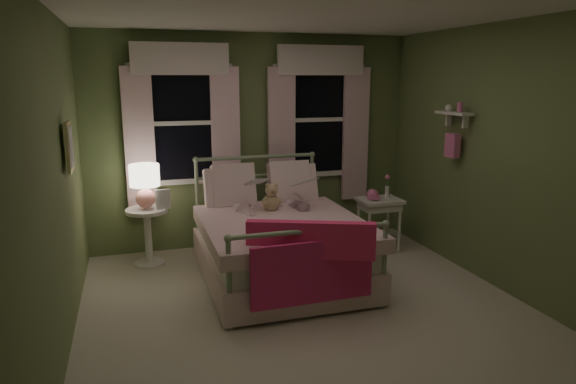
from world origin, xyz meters
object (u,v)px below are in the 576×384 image
object	(u,v)px
bed	(278,242)
nightstand_left	(148,229)
child_right	(292,184)
nightstand_right	(379,207)
teddy_bear	(271,199)
child_left	(242,184)
table_lamp	(145,182)

from	to	relation	value
bed	nightstand_left	bearing A→B (deg)	148.46
child_right	nightstand_right	bearing A→B (deg)	176.05
teddy_bear	nightstand_right	world-z (taller)	teddy_bear
bed	teddy_bear	distance (m)	0.49
child_left	bed	bearing A→B (deg)	121.33
nightstand_left	nightstand_right	bearing A→B (deg)	-7.01
child_right	table_lamp	distance (m)	1.62
table_lamp	nightstand_right	size ratio (longest dim) A/B	0.76
child_left	nightstand_right	world-z (taller)	child_left
child_right	nightstand_right	xyz separation A→B (m)	(1.12, 0.04, -0.36)
bed	child_right	world-z (taller)	child_right
child_right	nightstand_left	world-z (taller)	child_right
teddy_bear	nightstand_right	xyz separation A→B (m)	(1.40, 0.20, -0.24)
bed	child_left	world-z (taller)	child_left
child_left	table_lamp	world-z (taller)	child_left
table_lamp	bed	bearing A→B (deg)	-31.54
teddy_bear	table_lamp	distance (m)	1.41
child_left	nightstand_right	size ratio (longest dim) A/B	1.17
bed	nightstand_left	xyz separation A→B (m)	(-1.29, 0.79, 0.03)
teddy_bear	nightstand_left	bearing A→B (deg)	157.70
bed	table_lamp	xyz separation A→B (m)	(-1.29, 0.79, 0.57)
bed	teddy_bear	bearing A→B (deg)	90.00
child_left	teddy_bear	world-z (taller)	child_left
child_left	child_right	bearing A→B (deg)	177.73
child_right	nightstand_right	world-z (taller)	child_right
child_left	nightstand_left	size ratio (longest dim) A/B	1.15
child_left	teddy_bear	xyz separation A→B (m)	(0.28, -0.16, -0.15)
child_left	child_right	world-z (taller)	child_left
bed	child_right	bearing A→B (deg)	56.40
nightstand_left	table_lamp	bearing A→B (deg)	0.00
table_lamp	teddy_bear	bearing A→B (deg)	-22.30
teddy_bear	table_lamp	xyz separation A→B (m)	(-1.29, 0.53, 0.16)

